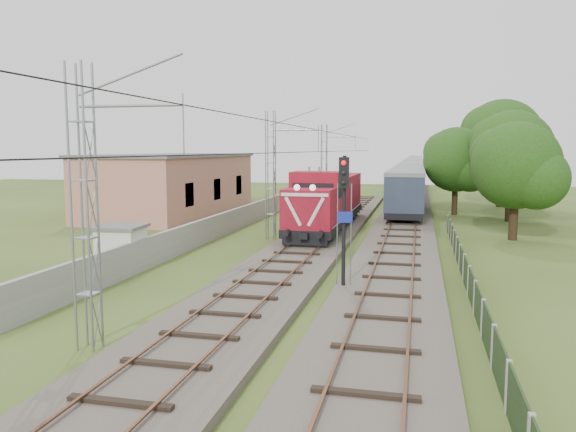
% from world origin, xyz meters
% --- Properties ---
extents(ground, '(140.00, 140.00, 0.00)m').
position_xyz_m(ground, '(0.00, 0.00, 0.00)').
color(ground, '#374C1C').
rests_on(ground, ground).
extents(track_main, '(4.20, 70.00, 0.45)m').
position_xyz_m(track_main, '(0.00, 7.00, 0.18)').
color(track_main, '#6B6054').
rests_on(track_main, ground).
extents(track_side, '(4.20, 80.00, 0.45)m').
position_xyz_m(track_side, '(5.00, 20.00, 0.18)').
color(track_side, '#6B6054').
rests_on(track_side, ground).
extents(catenary, '(3.31, 70.00, 8.00)m').
position_xyz_m(catenary, '(-2.95, 12.00, 4.05)').
color(catenary, gray).
rests_on(catenary, ground).
extents(boundary_wall, '(0.25, 40.00, 1.50)m').
position_xyz_m(boundary_wall, '(-6.50, 12.00, 0.75)').
color(boundary_wall, '#9E9E99').
rests_on(boundary_wall, ground).
extents(station_building, '(8.40, 20.40, 5.22)m').
position_xyz_m(station_building, '(-15.00, 24.00, 2.63)').
color(station_building, '#B27560').
rests_on(station_building, ground).
extents(fence, '(0.12, 32.00, 1.20)m').
position_xyz_m(fence, '(8.00, 3.00, 0.60)').
color(fence, black).
rests_on(fence, ground).
extents(locomotive, '(2.90, 16.54, 4.20)m').
position_xyz_m(locomotive, '(0.00, 15.95, 2.18)').
color(locomotive, black).
rests_on(locomotive, ground).
extents(coach_rake, '(2.89, 108.06, 3.34)m').
position_xyz_m(coach_rake, '(5.00, 72.49, 2.42)').
color(coach_rake, black).
rests_on(coach_rake, ground).
extents(signal_post, '(0.59, 0.46, 5.41)m').
position_xyz_m(signal_post, '(3.20, -0.19, 3.71)').
color(signal_post, black).
rests_on(signal_post, ground).
extents(relay_hut, '(2.22, 2.22, 2.15)m').
position_xyz_m(relay_hut, '(-7.40, 1.51, 1.09)').
color(relay_hut, silver).
rests_on(relay_hut, ground).
extents(tree_a, '(5.68, 5.41, 7.36)m').
position_xyz_m(tree_a, '(11.88, 15.24, 4.59)').
color(tree_a, '#372616').
rests_on(tree_a, ground).
extents(tree_b, '(6.68, 6.36, 8.65)m').
position_xyz_m(tree_b, '(13.02, 24.77, 5.40)').
color(tree_b, '#372616').
rests_on(tree_b, ground).
extents(tree_c, '(5.81, 5.53, 7.53)m').
position_xyz_m(tree_c, '(9.11, 28.40, 4.70)').
color(tree_c, '#372616').
rests_on(tree_c, ground).
extents(tree_d, '(8.08, 7.69, 10.47)m').
position_xyz_m(tree_d, '(13.83, 36.57, 6.53)').
color(tree_d, '#372616').
rests_on(tree_d, ground).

